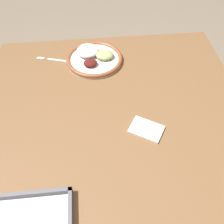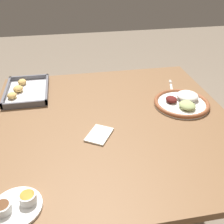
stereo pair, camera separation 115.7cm
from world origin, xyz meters
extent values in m
plane|color=#7A6B59|center=(0.00, 0.00, 0.00)|extent=(8.00, 8.00, 0.00)
cube|color=brown|center=(0.00, 0.00, 0.70)|extent=(1.07, 1.09, 0.03)
cylinder|color=brown|center=(-0.49, -0.49, 0.34)|extent=(0.06, 0.06, 0.69)
cylinder|color=brown|center=(0.49, -0.49, 0.34)|extent=(0.06, 0.06, 0.69)
cylinder|color=white|center=(0.07, -0.36, 0.72)|extent=(0.27, 0.27, 0.01)
torus|color=brown|center=(0.07, -0.36, 0.73)|extent=(0.27, 0.27, 0.02)
ellipsoid|color=silver|center=(0.10, -0.40, 0.75)|extent=(0.11, 0.11, 0.04)
ellipsoid|color=#511614|center=(0.09, -0.31, 0.74)|extent=(0.06, 0.05, 0.03)
ellipsoid|color=#9EAD6B|center=(0.02, -0.36, 0.74)|extent=(0.08, 0.08, 0.03)
cube|color=silver|center=(0.23, -0.37, 0.72)|extent=(0.13, 0.05, 0.00)
cylinder|color=silver|center=(0.33, -0.40, 0.72)|extent=(0.03, 0.01, 0.00)
cylinder|color=silver|center=(0.33, -0.40, 0.72)|extent=(0.03, 0.01, 0.00)
cylinder|color=silver|center=(0.33, -0.40, 0.72)|extent=(0.03, 0.01, 0.00)
cylinder|color=silver|center=(0.33, -0.39, 0.72)|extent=(0.03, 0.01, 0.00)
cube|color=#595960|center=(0.34, 0.30, 0.74)|extent=(0.32, 0.01, 0.03)
cube|color=silver|center=(-0.10, 0.08, 0.72)|extent=(0.15, 0.14, 0.01)
camera|label=1|loc=(0.09, 0.65, 1.51)|focal=42.00mm
camera|label=2|loc=(-0.96, 0.18, 1.38)|focal=42.00mm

